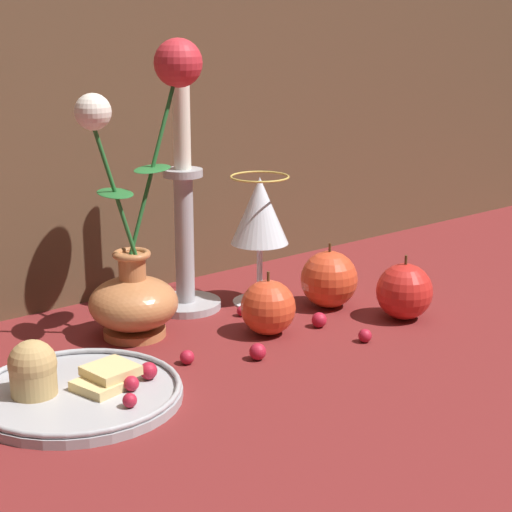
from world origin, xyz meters
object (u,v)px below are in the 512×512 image
object	(u,v)px
wine_glass	(260,215)
candlestick	(184,232)
vase	(139,250)
apple_near_glass	(268,307)
apple_beside_vase	(404,291)
apple_at_table_edge	(328,279)
plate_with_pastries	(71,387)

from	to	relation	value
wine_glass	candlestick	bearing A→B (deg)	154.74
vase	apple_near_glass	bearing A→B (deg)	-38.79
apple_beside_vase	apple_at_table_edge	distance (m)	0.11
wine_glass	apple_at_table_edge	world-z (taller)	wine_glass
wine_glass	vase	bearing A→B (deg)	-178.94
apple_near_glass	apple_beside_vase	bearing A→B (deg)	-21.56
vase	apple_beside_vase	bearing A→B (deg)	-29.43
wine_glass	apple_beside_vase	size ratio (longest dim) A/B	2.07
candlestick	apple_at_table_edge	world-z (taller)	candlestick
wine_glass	apple_near_glass	size ratio (longest dim) A/B	2.19
apple_beside_vase	apple_near_glass	bearing A→B (deg)	158.44
plate_with_pastries	apple_beside_vase	bearing A→B (deg)	-6.14
apple_beside_vase	apple_near_glass	size ratio (longest dim) A/B	1.06
apple_near_glass	plate_with_pastries	bearing A→B (deg)	-175.95
wine_glass	apple_beside_vase	distance (m)	0.22
candlestick	apple_near_glass	xyz separation A→B (m)	(0.02, -0.15, -0.07)
vase	plate_with_pastries	size ratio (longest dim) A/B	1.66
vase	candlestick	distance (m)	0.11
vase	apple_at_table_edge	distance (m)	0.27
candlestick	apple_beside_vase	distance (m)	0.30
candlestick	apple_near_glass	world-z (taller)	candlestick
candlestick	apple_at_table_edge	xyz separation A→B (m)	(0.16, -0.12, -0.07)
plate_with_pastries	apple_at_table_edge	world-z (taller)	apple_at_table_edge
wine_glass	apple_near_glass	world-z (taller)	wine_glass
plate_with_pastries	candlestick	distance (m)	0.32
candlestick	apple_near_glass	bearing A→B (deg)	-80.99
vase	apple_beside_vase	world-z (taller)	vase
candlestick	wine_glass	bearing A→B (deg)	-25.26
apple_near_glass	apple_at_table_edge	world-z (taller)	apple_at_table_edge
vase	apple_near_glass	size ratio (longest dim) A/B	4.42
apple_beside_vase	wine_glass	bearing A→B (deg)	121.23
vase	apple_at_table_edge	size ratio (longest dim) A/B	3.99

